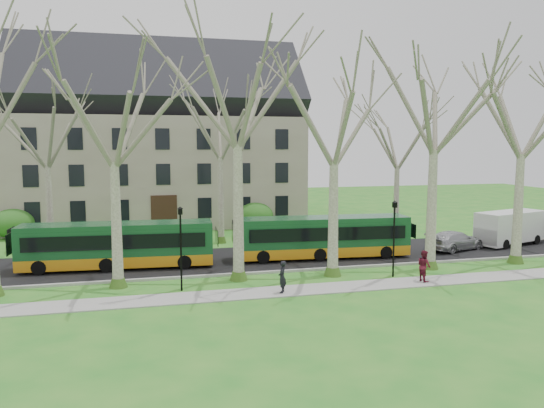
% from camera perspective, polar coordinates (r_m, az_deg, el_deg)
% --- Properties ---
extents(ground, '(120.00, 120.00, 0.00)m').
position_cam_1_polar(ground, '(30.22, 1.69, -8.05)').
color(ground, '#267922').
rests_on(ground, ground).
extents(sidewalk, '(70.00, 2.00, 0.06)m').
position_cam_1_polar(sidewalk, '(27.90, 3.10, -9.23)').
color(sidewalk, gray).
rests_on(sidewalk, ground).
extents(road, '(80.00, 8.00, 0.06)m').
position_cam_1_polar(road, '(35.39, -0.73, -5.84)').
color(road, black).
rests_on(road, ground).
extents(curb, '(80.00, 0.25, 0.14)m').
position_cam_1_polar(curb, '(31.61, 0.95, -7.27)').
color(curb, '#A5A39E').
rests_on(curb, ground).
extents(building, '(26.50, 12.20, 16.00)m').
position_cam_1_polar(building, '(52.19, -11.99, 6.87)').
color(building, gray).
rests_on(building, ground).
extents(tree_row_verge, '(49.00, 7.00, 14.00)m').
position_cam_1_polar(tree_row_verge, '(29.55, 1.58, 5.35)').
color(tree_row_verge, gray).
rests_on(tree_row_verge, ground).
extents(tree_row_far, '(33.00, 7.00, 12.00)m').
position_cam_1_polar(tree_row_far, '(39.74, -4.46, 4.18)').
color(tree_row_far, gray).
rests_on(tree_row_far, ground).
extents(lamp_row, '(36.22, 0.22, 4.30)m').
position_cam_1_polar(lamp_row, '(28.73, 2.25, -3.56)').
color(lamp_row, black).
rests_on(lamp_row, ground).
extents(hedges, '(30.60, 8.60, 2.00)m').
position_cam_1_polar(hedges, '(42.79, -9.48, -2.46)').
color(hedges, '#19591D').
rests_on(hedges, ground).
extents(bus_lead, '(11.48, 3.09, 2.84)m').
position_cam_1_polar(bus_lead, '(33.63, -16.26, -4.23)').
color(bus_lead, '#154A25').
rests_on(bus_lead, road).
extents(bus_follow, '(11.36, 3.11, 2.81)m').
position_cam_1_polar(bus_follow, '(35.37, 5.61, -3.51)').
color(bus_follow, '#154A25').
rests_on(bus_follow, road).
extents(sedan, '(5.07, 3.37, 1.37)m').
position_cam_1_polar(sedan, '(39.98, 19.08, -3.73)').
color(sedan, '#B3B4B8').
rests_on(sedan, road).
extents(van_a, '(6.09, 3.63, 2.50)m').
position_cam_1_polar(van_a, '(43.50, 24.24, -2.38)').
color(van_a, silver).
rests_on(van_a, road).
extents(pedestrian_a, '(0.60, 0.70, 1.64)m').
position_cam_1_polar(pedestrian_a, '(27.10, 1.11, -7.84)').
color(pedestrian_a, black).
rests_on(pedestrian_a, sidewalk).
extents(pedestrian_b, '(0.73, 0.90, 1.72)m').
position_cam_1_polar(pedestrian_b, '(30.46, 16.04, -6.40)').
color(pedestrian_b, maroon).
rests_on(pedestrian_b, sidewalk).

